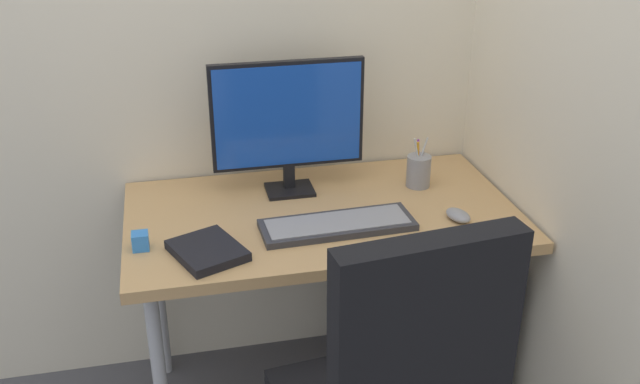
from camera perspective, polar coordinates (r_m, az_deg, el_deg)
The scene contains 9 objects.
wall_side_right at distance 2.06m, azimuth 20.00°, elevation 13.34°, with size 0.04×2.47×2.80m, color beige.
desk at distance 2.30m, azimuth 0.16°, elevation -3.05°, with size 1.22×0.69×0.75m.
filing_cabinet at distance 2.58m, azimuth 8.74°, elevation -10.09°, with size 0.41×0.45×0.58m.
monitor at distance 2.31m, azimuth -2.56°, elevation 5.78°, with size 0.49×0.12×0.44m.
keyboard at distance 2.16m, azimuth 1.39°, elevation -2.60°, with size 0.47×0.18×0.02m.
mouse at distance 2.24m, azimuth 10.88°, elevation -1.82°, with size 0.06×0.09×0.03m, color gray.
pen_holder at distance 2.44m, azimuth 7.81°, elevation 1.69°, with size 0.08×0.08×0.17m.
notebook at distance 2.04m, azimuth -8.90°, elevation -4.61°, with size 0.17×0.20×0.03m, color black.
desk_clamp_accessory at distance 2.11m, azimuth -14.03°, elevation -3.79°, with size 0.05×0.05×0.05m, color #337FD8.
Camera 1 is at (-0.44, -1.97, 1.78)m, focal length 40.43 mm.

